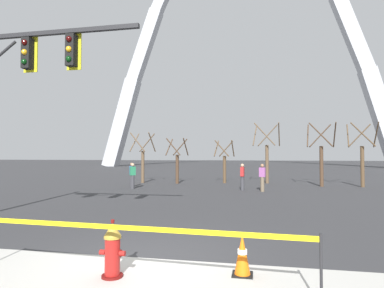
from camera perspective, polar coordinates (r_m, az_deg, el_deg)
The scene contains 15 objects.
ground_plane at distance 7.10m, azimuth -7.50°, elevation -19.16°, with size 240.00×240.00×0.00m, color #333335.
fire_hydrant at distance 6.03m, azimuth -13.76°, elevation -17.63°, with size 0.46×0.48×0.99m.
caution_tape_barrier at distance 5.47m, azimuth -11.91°, elevation -16.60°, with size 5.89×0.35×1.03m.
traffic_cone_by_hydrant at distance 6.05m, azimuth 8.83°, elevation -18.68°, with size 0.36×0.36×0.73m.
monument_arch at distance 60.03m, azimuth 8.78°, elevation 16.83°, with size 51.50×2.43×48.78m.
tree_far_left at distance 24.88m, azimuth -8.64°, elevation -2.89°, with size 1.76×1.77×3.79m.
tree_left_mid at distance 23.99m, azimuth -2.62°, elevation -3.43°, with size 1.56×1.57×3.34m.
tree_center_left at distance 24.49m, azimuth 5.73°, elevation -3.53°, with size 1.50×1.51×3.21m.
tree_center_right at distance 24.83m, azimuth 13.02°, elevation -2.17°, with size 2.06×2.07×4.47m.
tree_right_mid at distance 23.36m, azimuth 21.76°, elevation -2.35°, with size 1.95×1.97×4.24m.
tree_far_right at distance 24.09m, azimuth 27.72°, elevation -2.26°, with size 1.95×1.96×4.22m.
pedestrian_walking_left at distance 20.65m, azimuth -10.39°, elevation -5.49°, with size 0.39×0.37×1.59m.
pedestrian_standing_center at distance 19.55m, azimuth 8.84°, elevation -5.70°, with size 0.24×0.36×1.59m.
pedestrian_walking_right at distance 21.78m, azimuth -10.57°, elevation -5.30°, with size 0.22×0.35×1.59m.
pedestrian_near_trees at distance 19.20m, azimuth 12.26°, elevation -5.74°, with size 0.38×0.29×1.59m.
Camera 1 is at (2.15, -6.44, 2.10)m, focal length 30.36 mm.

